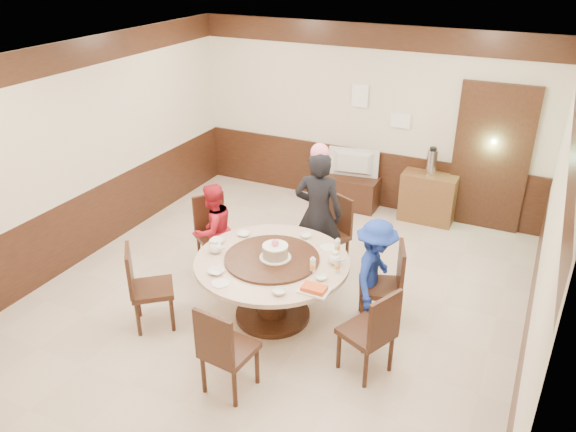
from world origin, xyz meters
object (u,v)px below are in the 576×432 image
at_px(banquet_table, 272,277).
at_px(tv_stand, 351,192).
at_px(shrimp_platter, 314,289).
at_px(person_standing, 318,214).
at_px(birthday_cake, 275,251).
at_px(thermos, 432,162).
at_px(side_cabinet, 428,198).
at_px(person_red, 213,230).
at_px(person_blue, 375,272).
at_px(television, 353,164).

relative_size(banquet_table, tv_stand, 1.99).
bearing_deg(shrimp_platter, person_standing, 111.63).
relative_size(person_standing, birthday_cake, 4.79).
distance_m(banquet_table, person_standing, 1.17).
bearing_deg(thermos, banquet_table, -107.00).
relative_size(tv_stand, side_cabinet, 1.06).
relative_size(shrimp_platter, side_cabinet, 0.38).
height_order(birthday_cake, side_cabinet, birthday_cake).
relative_size(person_standing, tv_stand, 1.93).
bearing_deg(person_standing, thermos, -124.35).
relative_size(person_red, side_cabinet, 1.53).
height_order(tv_stand, side_cabinet, side_cabinet).
xyz_separation_m(person_blue, tv_stand, (-1.25, 2.73, -0.37)).
relative_size(person_standing, person_blue, 1.33).
height_order(birthday_cake, thermos, thermos).
bearing_deg(person_red, side_cabinet, 159.78).
distance_m(person_red, tv_stand, 2.82).
bearing_deg(thermos, shrimp_platter, -95.16).
xyz_separation_m(person_red, person_blue, (2.12, -0.07, 0.01)).
relative_size(birthday_cake, side_cabinet, 0.43).
bearing_deg(side_cabinet, person_red, -127.81).
xyz_separation_m(banquet_table, tv_stand, (-0.22, 3.18, -0.28)).
relative_size(shrimp_platter, thermos, 0.79).
distance_m(person_red, birthday_cake, 1.27).
bearing_deg(person_standing, person_red, 17.10).
distance_m(person_standing, person_red, 1.33).
height_order(person_standing, television, person_standing).
height_order(shrimp_platter, side_cabinet, shrimp_platter).
relative_size(banquet_table, shrimp_platter, 5.63).
xyz_separation_m(person_standing, shrimp_platter, (0.59, -1.50, -0.04)).
bearing_deg(side_cabinet, shrimp_platter, -95.26).
distance_m(person_standing, television, 2.07).
bearing_deg(thermos, person_standing, -113.82).
bearing_deg(person_blue, side_cabinet, -1.68).
bearing_deg(person_red, television, 179.35).
bearing_deg(thermos, person_blue, -89.00).
xyz_separation_m(person_red, tv_stand, (0.87, 2.65, -0.36)).
distance_m(person_standing, side_cabinet, 2.32).
xyz_separation_m(shrimp_platter, tv_stand, (-0.88, 3.55, -0.53)).
height_order(person_red, tv_stand, person_red).
bearing_deg(banquet_table, birthday_cake, 12.85).
relative_size(person_blue, birthday_cake, 3.60).
relative_size(television, thermos, 2.08).
distance_m(side_cabinet, thermos, 0.57).
distance_m(banquet_table, side_cabinet, 3.36).
distance_m(birthday_cake, thermos, 3.33).
height_order(birthday_cake, shrimp_platter, birthday_cake).
relative_size(shrimp_platter, tv_stand, 0.35).
bearing_deg(person_blue, person_standing, 52.26).
distance_m(birthday_cake, shrimp_platter, 0.73).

